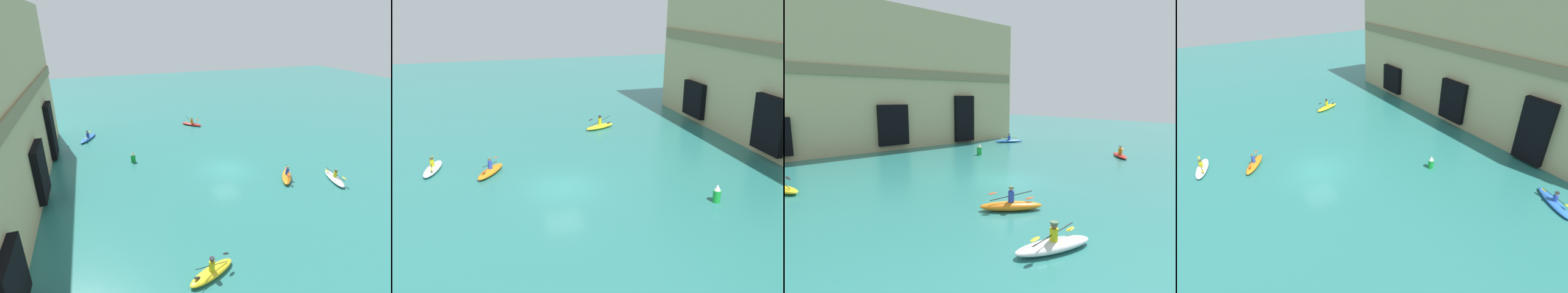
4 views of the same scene
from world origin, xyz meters
The scene contains 5 objects.
ground_plane centered at (0.00, 0.00, 0.00)m, with size 120.00×120.00×0.00m, color #28706B.
kayak_yellow centered at (-11.67, 6.16, 0.23)m, with size 1.93×3.13×1.19m.
kayak_orange centered at (-3.47, -4.23, 0.25)m, with size 2.92×2.33×1.18m.
kayak_white centered at (-5.11, -7.97, 0.23)m, with size 3.21×1.64×1.08m.
marker_buoy centered at (4.52, 8.05, 0.51)m, with size 0.45×0.45×1.10m.
Camera 2 is at (24.38, -5.64, 11.32)m, focal length 40.00 mm.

